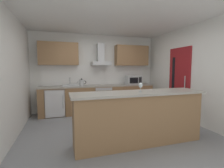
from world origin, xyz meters
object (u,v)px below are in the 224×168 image
Objects in this scene: microwave at (133,80)px; sink at (70,85)px; wine_glass at (141,86)px; oven at (102,98)px; refrigerator at (55,102)px; kettle at (82,83)px; range_hood at (101,58)px.

microwave is 1.00× the size of sink.
microwave is at bearing 67.98° from wine_glass.
wine_glass is (0.12, -2.51, 0.67)m from oven.
sink reaches higher than oven.
refrigerator is 1.70× the size of microwave.
wine_glass reaches higher than oven.
oven is at bearing 0.11° from refrigerator.
kettle is 0.40× the size of range_hood.
wine_glass reaches higher than sink.
wine_glass is (1.60, -2.51, 0.71)m from refrigerator.
range_hood reaches higher than microwave.
wine_glass is at bearing -87.18° from oven.
wine_glass reaches higher than kettle.
wine_glass is at bearing -65.69° from sink.
sink is (-2.15, 0.04, -0.12)m from microwave.
kettle is (0.35, -0.04, 0.08)m from sink.
sink reaches higher than refrigerator.
kettle is (0.81, -0.03, 0.58)m from refrigerator.
kettle is 1.62× the size of wine_glass.
refrigerator is 1.70× the size of sink.
range_hood is at bearing 13.78° from kettle.
microwave reaches higher than oven.
kettle is at bearing -7.25° from sink.
sink is (0.46, 0.01, 0.50)m from refrigerator.
refrigerator is 2.94× the size of kettle.
sink is 2.81× the size of wine_glass.
microwave is at bearing 0.19° from kettle.
wine_glass is (1.14, -2.52, 0.21)m from sink.
wine_glass is at bearing -112.02° from microwave.
refrigerator is 3.06m from wine_glass.
wine_glass is at bearing -87.32° from range_hood.
kettle is 1.04m from range_hood.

